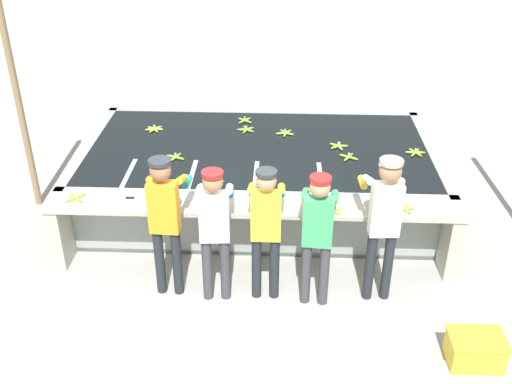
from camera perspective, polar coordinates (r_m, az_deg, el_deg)
ground_plane at (r=7.26m, az=-0.35°, el=-8.16°), size 80.00×80.00×0.00m
wash_tank at (r=8.55m, az=0.23°, el=1.59°), size 4.90×2.76×0.88m
work_ledge at (r=7.08m, az=-0.27°, el=-2.96°), size 4.90×0.45×0.88m
worker_0 at (r=6.56m, az=-8.67°, el=-2.02°), size 0.43×0.73×1.71m
worker_1 at (r=6.45m, az=-3.97°, el=-2.98°), size 0.43×0.72×1.62m
worker_2 at (r=6.46m, az=0.96°, el=-2.87°), size 0.40×0.71×1.62m
worker_3 at (r=6.41m, az=5.90°, el=-3.45°), size 0.45×0.73×1.60m
worker_4 at (r=6.53m, az=12.11°, el=-2.20°), size 0.43×0.74×1.75m
banana_bunch_floating_0 at (r=8.45m, az=14.93°, el=3.67°), size 0.28×0.26×0.08m
banana_bunch_floating_1 at (r=7.46m, az=-4.11°, el=1.08°), size 0.28×0.26×0.08m
banana_bunch_floating_2 at (r=8.43m, az=7.84°, el=4.38°), size 0.27×0.28×0.08m
banana_bunch_floating_3 at (r=8.77m, az=2.79°, el=5.65°), size 0.28×0.27×0.08m
banana_bunch_floating_4 at (r=8.11m, az=-7.68°, el=3.31°), size 0.27×0.27×0.08m
banana_bunch_floating_5 at (r=8.88m, az=-0.93°, el=5.97°), size 0.27×0.28×0.08m
banana_bunch_floating_6 at (r=8.13m, az=8.82°, el=3.32°), size 0.26×0.26×0.08m
banana_bunch_floating_7 at (r=9.20m, az=-1.08°, el=6.84°), size 0.24×0.24×0.08m
banana_bunch_floating_8 at (r=9.03m, az=-9.66°, el=5.95°), size 0.28×0.28×0.08m
banana_bunch_ledge_0 at (r=7.38m, az=-16.84°, el=-0.52°), size 0.23×0.23×0.08m
banana_bunch_ledge_1 at (r=7.06m, az=13.82°, el=-1.48°), size 0.28×0.26×0.08m
banana_bunch_ledge_2 at (r=6.88m, az=7.25°, el=-1.68°), size 0.28×0.28×0.08m
knife_0 at (r=7.22m, az=-11.36°, el=-0.56°), size 0.35×0.03×0.02m
crate at (r=6.49m, az=20.14°, el=-13.91°), size 0.55×0.39×0.32m
support_post_left at (r=8.63m, az=-21.72°, el=8.19°), size 0.09×0.09×3.20m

